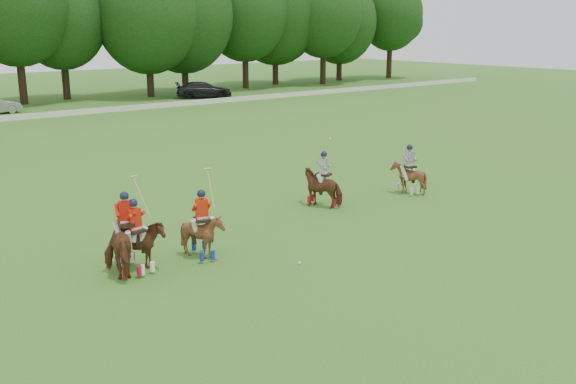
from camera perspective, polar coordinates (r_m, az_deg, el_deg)
ground at (r=17.82m, az=2.67°, el=-8.19°), size 180.00×180.00×0.00m
car_right at (r=64.26m, az=-7.50°, el=9.00°), size 5.88×4.31×1.58m
polo_red_a at (r=18.95m, az=-14.09°, el=-4.42°), size 1.44×2.17×2.38m
polo_red_b at (r=18.98m, az=-13.39°, el=-4.71°), size 1.59×1.42×2.70m
polo_red_c at (r=19.71m, az=-7.60°, el=-3.71°), size 1.45×1.55×2.67m
polo_stripe_a at (r=25.18m, az=3.16°, el=0.50°), size 1.49×1.90×2.73m
polo_stripe_b at (r=27.47m, az=10.64°, el=1.36°), size 1.35×1.45×2.10m
polo_ball at (r=19.20m, az=1.03°, el=-6.32°), size 0.09×0.09×0.09m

